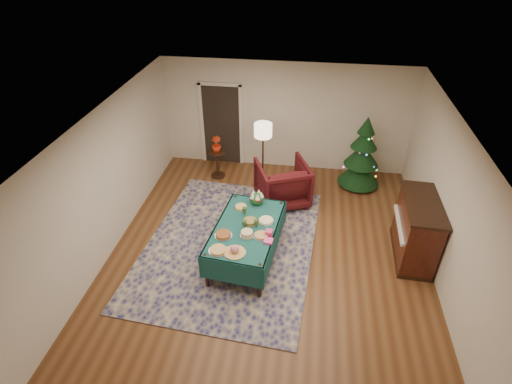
# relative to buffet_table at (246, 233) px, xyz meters

# --- Properties ---
(room_shell) EXTENTS (7.00, 7.00, 7.00)m
(room_shell) POSITION_rel_buffet_table_xyz_m (0.39, 0.06, 0.75)
(room_shell) COLOR #593319
(room_shell) RESTS_ON ground
(doorway) EXTENTS (1.08, 0.04, 2.16)m
(doorway) POSITION_rel_buffet_table_xyz_m (-1.21, 3.54, 0.50)
(doorway) COLOR black
(doorway) RESTS_ON ground
(rug) EXTENTS (3.50, 4.43, 0.02)m
(rug) POSITION_rel_buffet_table_xyz_m (-0.38, 0.30, -0.59)
(rug) COLOR navy
(rug) RESTS_ON ground
(buffet_table) EXTENTS (1.32, 2.03, 0.75)m
(buffet_table) POSITION_rel_buffet_table_xyz_m (0.00, 0.00, 0.00)
(buffet_table) COLOR black
(buffet_table) RESTS_ON ground
(platter_0) EXTENTS (0.32, 0.32, 0.05)m
(platter_0) POSITION_rel_buffet_table_xyz_m (-0.36, -0.69, 0.17)
(platter_0) COLOR silver
(platter_0) RESTS_ON buffet_table
(platter_1) EXTENTS (0.37, 0.37, 0.16)m
(platter_1) POSITION_rel_buffet_table_xyz_m (-0.08, -0.70, 0.21)
(platter_1) COLOR silver
(platter_1) RESTS_ON buffet_table
(platter_2) EXTENTS (0.32, 0.32, 0.05)m
(platter_2) POSITION_rel_buffet_table_xyz_m (-0.36, -0.30, 0.17)
(platter_2) COLOR silver
(platter_2) RESTS_ON buffet_table
(platter_3) EXTENTS (0.24, 0.24, 0.10)m
(platter_3) POSITION_rel_buffet_table_xyz_m (0.05, -0.24, 0.20)
(platter_3) COLOR silver
(platter_3) RESTS_ON buffet_table
(platter_4) EXTENTS (0.28, 0.28, 0.04)m
(platter_4) POSITION_rel_buffet_table_xyz_m (0.30, -0.22, 0.17)
(platter_4) COLOR silver
(platter_4) RESTS_ON buffet_table
(platter_5) EXTENTS (0.28, 0.28, 0.07)m
(platter_5) POSITION_rel_buffet_table_xyz_m (0.05, 0.12, 0.18)
(platter_5) COLOR silver
(platter_5) RESTS_ON buffet_table
(platter_6) EXTENTS (0.30, 0.30, 0.04)m
(platter_6) POSITION_rel_buffet_table_xyz_m (0.34, 0.21, 0.17)
(platter_6) COLOR silver
(platter_6) RESTS_ON buffet_table
(platter_7) EXTENTS (0.26, 0.26, 0.04)m
(platter_7) POSITION_rel_buffet_table_xyz_m (-0.19, 0.55, 0.17)
(platter_7) COLOR silver
(platter_7) RESTS_ON buffet_table
(goblet_0) EXTENTS (0.08, 0.08, 0.17)m
(goblet_0) POSITION_rel_buffet_table_xyz_m (-0.09, 0.33, 0.24)
(goblet_0) COLOR #2D471E
(goblet_0) RESTS_ON buffet_table
(goblet_1) EXTENTS (0.08, 0.08, 0.17)m
(goblet_1) POSITION_rel_buffet_table_xyz_m (0.19, -0.00, 0.24)
(goblet_1) COLOR #2D471E
(goblet_1) RESTS_ON buffet_table
(goblet_2) EXTENTS (0.08, 0.08, 0.17)m
(goblet_2) POSITION_rel_buffet_table_xyz_m (-0.02, -0.05, 0.24)
(goblet_2) COLOR #2D471E
(goblet_2) RESTS_ON buffet_table
(napkin_stack) EXTENTS (0.16, 0.16, 0.04)m
(napkin_stack) POSITION_rel_buffet_table_xyz_m (0.44, -0.35, 0.17)
(napkin_stack) COLOR #FB4597
(napkin_stack) RESTS_ON buffet_table
(gift_box) EXTENTS (0.13, 0.13, 0.10)m
(gift_box) POSITION_rel_buffet_table_xyz_m (0.43, -0.17, 0.20)
(gift_box) COLOR #D63B6D
(gift_box) RESTS_ON buffet_table
(centerpiece) EXTENTS (0.27, 0.27, 0.31)m
(centerpiece) POSITION_rel_buffet_table_xyz_m (0.09, 0.74, 0.28)
(centerpiece) COLOR #1E4C1E
(centerpiece) RESTS_ON buffet_table
(armchair) EXTENTS (1.35, 1.32, 1.09)m
(armchair) POSITION_rel_buffet_table_xyz_m (0.49, 1.93, -0.05)
(armchair) COLOR #430E11
(armchair) RESTS_ON ground
(floor_lamp) EXTENTS (0.40, 0.40, 1.65)m
(floor_lamp) POSITION_rel_buffet_table_xyz_m (-0.01, 2.45, 0.80)
(floor_lamp) COLOR #A57F3F
(floor_lamp) RESTS_ON ground
(side_table) EXTENTS (0.39, 0.39, 0.69)m
(side_table) POSITION_rel_buffet_table_xyz_m (-1.18, 2.79, -0.26)
(side_table) COLOR black
(side_table) RESTS_ON ground
(potted_plant) EXTENTS (0.22, 0.40, 0.22)m
(potted_plant) POSITION_rel_buffet_table_xyz_m (-1.18, 2.79, 0.20)
(potted_plant) COLOR red
(potted_plant) RESTS_ON side_table
(christmas_tree) EXTENTS (1.19, 1.19, 1.77)m
(christmas_tree) POSITION_rel_buffet_table_xyz_m (2.25, 2.88, 0.20)
(christmas_tree) COLOR black
(christmas_tree) RESTS_ON ground
(piano) EXTENTS (0.72, 1.44, 1.22)m
(piano) POSITION_rel_buffet_table_xyz_m (3.08, 0.53, -0.00)
(piano) COLOR black
(piano) RESTS_ON ground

